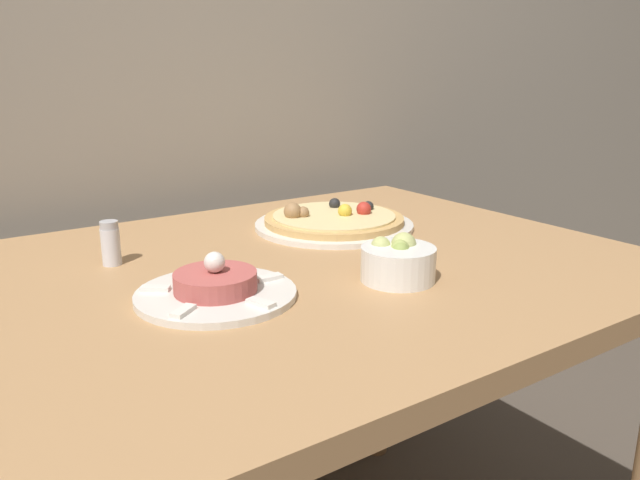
% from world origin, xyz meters
% --- Properties ---
extents(dining_table, '(1.11, 0.86, 0.75)m').
position_xyz_m(dining_table, '(0.00, 0.43, 0.64)').
color(dining_table, '#AD7F51').
rests_on(dining_table, ground_plane).
extents(pizza_plate, '(0.31, 0.31, 0.05)m').
position_xyz_m(pizza_plate, '(0.18, 0.58, 0.76)').
color(pizza_plate, silver).
rests_on(pizza_plate, dining_table).
extents(tartare_plate, '(0.22, 0.22, 0.07)m').
position_xyz_m(tartare_plate, '(-0.18, 0.36, 0.76)').
color(tartare_plate, silver).
rests_on(tartare_plate, dining_table).
extents(small_bowl, '(0.11, 0.11, 0.07)m').
position_xyz_m(small_bowl, '(0.08, 0.28, 0.78)').
color(small_bowl, white).
rests_on(small_bowl, dining_table).
extents(salt_shaker, '(0.03, 0.03, 0.07)m').
position_xyz_m(salt_shaker, '(-0.25, 0.59, 0.79)').
color(salt_shaker, silver).
rests_on(salt_shaker, dining_table).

